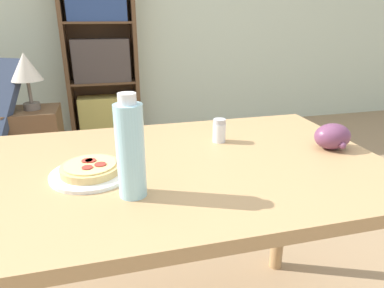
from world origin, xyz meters
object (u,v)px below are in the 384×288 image
Objects in this scene: pizza_on_plate at (91,171)px; drink_bottle at (130,150)px; salt_shaker at (219,131)px; table_lamp at (26,70)px; side_table at (39,145)px; grape_bunch at (333,137)px; bookshelf at (101,58)px.

drink_bottle is at bearing -53.17° from pizza_on_plate.
table_lamp reaches higher than salt_shaker.
side_table is 1.36× the size of table_lamp.
pizza_on_plate is 1.74m from table_lamp.
grape_bunch is 0.67m from drink_bottle.
grape_bunch is 0.07× the size of bookshelf.
drink_bottle is 0.63× the size of table_lamp.
salt_shaker is at bearing -81.10° from bookshelf.
drink_bottle reaches higher than salt_shaker.
bookshelf is 0.97m from table_lamp.
drink_bottle is 1.99m from side_table.
drink_bottle is at bearing -136.71° from salt_shaker.
table_lamp reaches higher than side_table.
drink_bottle is 2.65m from bookshelf.
drink_bottle is (-0.65, -0.15, 0.08)m from grape_bunch.
bookshelf is (-0.37, 2.35, -0.01)m from salt_shaker.
pizza_on_plate is at bearing -91.09° from bookshelf.
drink_bottle reaches higher than table_lamp.
drink_bottle is 1.90m from table_lamp.
bookshelf reaches higher than pizza_on_plate.
drink_bottle is at bearing -88.87° from bookshelf.
grape_bunch is (0.75, 0.01, 0.03)m from pizza_on_plate.
bookshelf is (-0.70, 2.50, -0.01)m from grape_bunch.
side_table is 0.54m from table_lamp.
grape_bunch reaches higher than salt_shaker.
bookshelf is at bearing 88.91° from pizza_on_plate.
side_table is at bearing 0.00° from table_lamp.
drink_bottle is (0.10, -0.13, 0.10)m from pizza_on_plate.
grape_bunch is 2.05m from table_lamp.
grape_bunch is 0.30× the size of table_lamp.
bookshelf reaches higher than drink_bottle.
side_table is (-1.20, 1.67, -0.53)m from grape_bunch.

